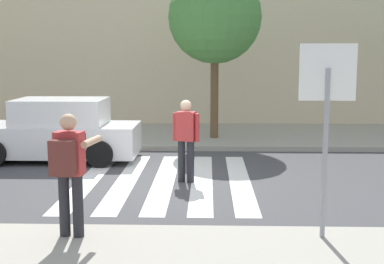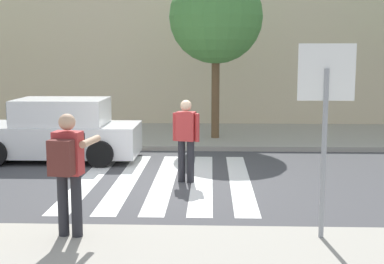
{
  "view_description": "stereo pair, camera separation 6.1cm",
  "coord_description": "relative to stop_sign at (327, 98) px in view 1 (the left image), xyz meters",
  "views": [
    {
      "loc": [
        0.92,
        -10.85,
        2.68
      ],
      "look_at": [
        0.6,
        -0.2,
        1.1
      ],
      "focal_mm": 50.0,
      "sensor_mm": 36.0,
      "label": 1
    },
    {
      "loc": [
        0.98,
        -10.85,
        2.68
      ],
      "look_at": [
        0.6,
        -0.2,
        1.1
      ],
      "focal_mm": 50.0,
      "sensor_mm": 36.0,
      "label": 2
    }
  ],
  "objects": [
    {
      "name": "ground_plane",
      "position": [
        -2.52,
        3.63,
        -2.08
      ],
      "size": [
        120.0,
        120.0,
        0.0
      ],
      "primitive_type": "plane",
      "color": "#424244"
    },
    {
      "name": "stop_sign",
      "position": [
        0.0,
        0.0,
        0.0
      ],
      "size": [
        0.76,
        0.08,
        2.67
      ],
      "color": "gray",
      "rests_on": "sidewalk_near"
    },
    {
      "name": "building_facade_far",
      "position": [
        -2.52,
        14.03,
        0.89
      ],
      "size": [
        56.0,
        4.0,
        5.94
      ],
      "primitive_type": "cube",
      "color": "beige",
      "rests_on": "ground"
    },
    {
      "name": "crosswalk_stripe_1",
      "position": [
        -3.32,
        3.83,
        -2.08
      ],
      "size": [
        0.44,
        5.2,
        0.01
      ],
      "primitive_type": "cube",
      "color": "silver",
      "rests_on": "ground"
    },
    {
      "name": "crosswalk_stripe_3",
      "position": [
        -1.72,
        3.83,
        -2.08
      ],
      "size": [
        0.44,
        5.2,
        0.01
      ],
      "primitive_type": "cube",
      "color": "silver",
      "rests_on": "ground"
    },
    {
      "name": "sidewalk_far",
      "position": [
        -2.52,
        9.63,
        -2.01
      ],
      "size": [
        60.0,
        4.8,
        0.14
      ],
      "primitive_type": "cube",
      "color": "#9E998C",
      "rests_on": "ground"
    },
    {
      "name": "street_tree_center",
      "position": [
        -1.41,
        8.76,
        1.63
      ],
      "size": [
        2.75,
        2.75,
        4.97
      ],
      "color": "brown",
      "rests_on": "sidewalk_far"
    },
    {
      "name": "crosswalk_stripe_4",
      "position": [
        -0.92,
        3.83,
        -2.08
      ],
      "size": [
        0.44,
        5.2,
        0.01
      ],
      "primitive_type": "cube",
      "color": "silver",
      "rests_on": "ground"
    },
    {
      "name": "crosswalk_stripe_0",
      "position": [
        -4.12,
        3.83,
        -2.08
      ],
      "size": [
        0.44,
        5.2,
        0.01
      ],
      "primitive_type": "cube",
      "color": "silver",
      "rests_on": "ground"
    },
    {
      "name": "parked_car_white",
      "position": [
        -5.38,
        5.93,
        -1.36
      ],
      "size": [
        4.1,
        1.92,
        1.55
      ],
      "color": "white",
      "rests_on": "ground"
    },
    {
      "name": "photographer_with_backpack",
      "position": [
        -3.5,
        -0.11,
        -0.92
      ],
      "size": [
        0.66,
        0.9,
        1.72
      ],
      "color": "#232328",
      "rests_on": "sidewalk_near"
    },
    {
      "name": "pedestrian_crossing",
      "position": [
        -2.06,
        3.69,
        -1.11
      ],
      "size": [
        0.56,
        0.34,
        1.72
      ],
      "color": "#232328",
      "rests_on": "ground"
    },
    {
      "name": "crosswalk_stripe_2",
      "position": [
        -2.52,
        3.83,
        -2.08
      ],
      "size": [
        0.44,
        5.2,
        0.01
      ],
      "primitive_type": "cube",
      "color": "silver",
      "rests_on": "ground"
    }
  ]
}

